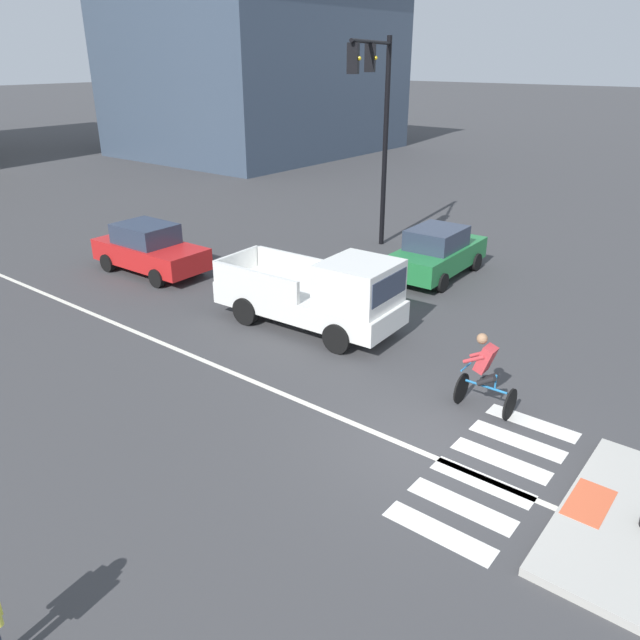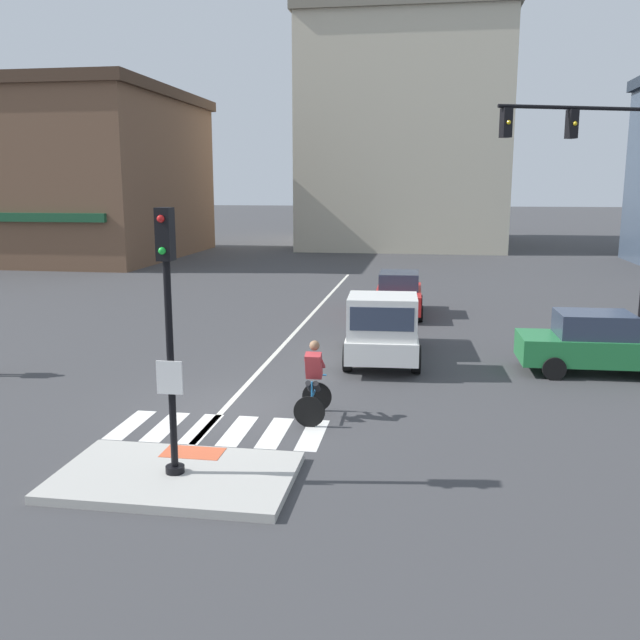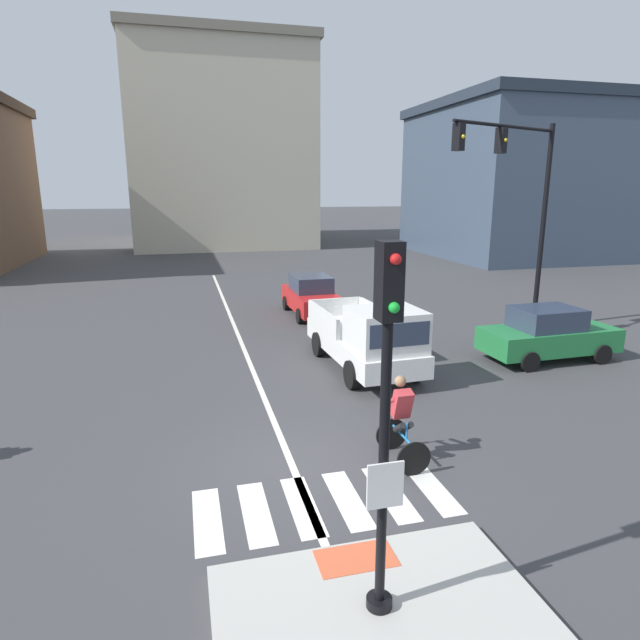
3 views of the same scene
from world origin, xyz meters
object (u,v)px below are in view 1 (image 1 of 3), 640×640
car_green_cross_right (437,252)px  cyclist (485,372)px  car_red_eastbound_far (149,249)px  pickup_truck_white_eastbound_mid (322,295)px  traffic_light_mast (378,110)px

car_green_cross_right → cyclist: 8.32m
car_green_cross_right → car_red_eastbound_far: 9.49m
car_green_cross_right → car_red_eastbound_far: (-5.58, 7.67, 0.00)m
car_green_cross_right → pickup_truck_white_eastbound_mid: size_ratio=0.80×
car_green_cross_right → pickup_truck_white_eastbound_mid: pickup_truck_white_eastbound_mid is taller
traffic_light_mast → cyclist: (-7.47, -7.69, -4.18)m
pickup_truck_white_eastbound_mid → cyclist: (-1.13, -5.06, -0.11)m
car_green_cross_right → cyclist: size_ratio=2.47×
traffic_light_mast → pickup_truck_white_eastbound_mid: 7.98m
car_green_cross_right → pickup_truck_white_eastbound_mid: bearing=177.0°
car_green_cross_right → cyclist: bearing=-145.1°
traffic_light_mast → pickup_truck_white_eastbound_mid: traffic_light_mast is taller
car_red_eastbound_far → pickup_truck_white_eastbound_mid: pickup_truck_white_eastbound_mid is taller
car_red_eastbound_far → cyclist: cyclist is taller
car_green_cross_right → cyclist: (-6.83, -4.76, 0.06)m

